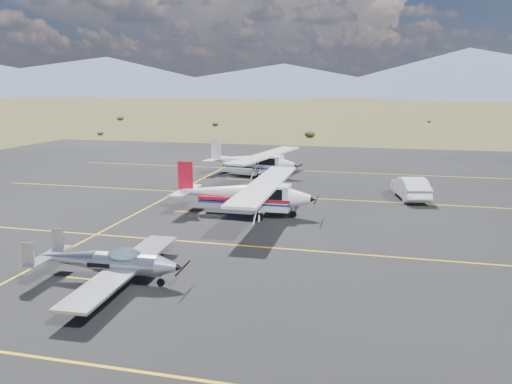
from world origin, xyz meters
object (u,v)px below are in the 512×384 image
at_px(aircraft_low_wing, 111,262).
at_px(aircraft_plain, 253,161).
at_px(sedan, 411,188).
at_px(aircraft_cessna, 245,193).

height_order(aircraft_low_wing, aircraft_plain, aircraft_plain).
relative_size(aircraft_plain, sedan, 2.55).
xyz_separation_m(aircraft_cessna, aircraft_plain, (-2.67, 12.73, -0.04)).
bearing_deg(aircraft_cessna, sedan, 34.75).
distance_m(aircraft_plain, sedan, 13.72).
height_order(aircraft_cessna, aircraft_plain, aircraft_cessna).
bearing_deg(aircraft_plain, sedan, -14.41).
xyz_separation_m(aircraft_plain, sedan, (12.36, -5.93, -0.55)).
relative_size(aircraft_cessna, sedan, 2.62).
height_order(aircraft_low_wing, aircraft_cessna, aircraft_cessna).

